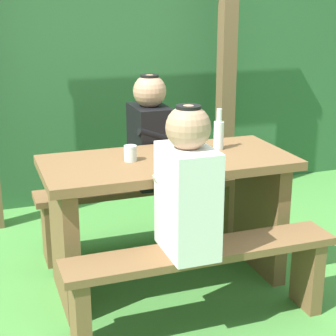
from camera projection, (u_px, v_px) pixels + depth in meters
The scene contains 10 objects.
ground_plane at pixel (168, 282), 3.29m from camera, with size 12.00×12.00×0.00m, color #478A3C.
hedge_backdrop at pixel (90, 76), 4.83m from camera, with size 6.40×0.98×1.93m, color #2D5D32.
pergola_post_right at pixel (226, 80), 4.39m from camera, with size 0.12×0.12×1.99m, color brown.
picnic_table at pixel (168, 200), 3.14m from camera, with size 1.40×0.64×0.77m.
bench_near at pixel (202, 271), 2.74m from camera, with size 1.40×0.24×0.45m.
bench_far at pixel (142, 203), 3.65m from camera, with size 1.40×0.24×0.45m.
person_white_shirt at pixel (187, 186), 2.58m from camera, with size 0.25×0.35×0.72m.
person_black_coat at pixel (150, 135), 3.53m from camera, with size 0.25×0.35×0.72m.
drinking_glass at pixel (130, 153), 3.01m from camera, with size 0.07×0.07×0.09m, color silver.
bottle_left at pixel (219, 133), 3.22m from camera, with size 0.06×0.06×0.24m.
Camera 1 is at (-0.99, -2.77, 1.63)m, focal length 58.84 mm.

